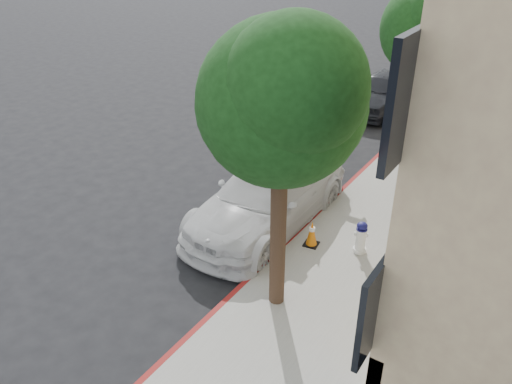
{
  "coord_description": "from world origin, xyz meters",
  "views": [
    {
      "loc": [
        6.78,
        -8.69,
        6.86
      ],
      "look_at": [
        0.96,
        0.23,
        1.0
      ],
      "focal_mm": 35.0,
      "sensor_mm": 36.0,
      "label": 1
    }
  ],
  "objects": [
    {
      "name": "ground",
      "position": [
        0.0,
        0.0,
        0.0
      ],
      "size": [
        120.0,
        120.0,
        0.0
      ],
      "primitive_type": "plane",
      "color": "black",
      "rests_on": "ground"
    },
    {
      "name": "sidewalk",
      "position": [
        3.6,
        10.0,
        0.07
      ],
      "size": [
        3.2,
        50.0,
        0.15
      ],
      "primitive_type": "cube",
      "color": "gray",
      "rests_on": "ground"
    },
    {
      "name": "tree_mid",
      "position": [
        2.93,
        5.99,
        4.16
      ],
      "size": [
        2.77,
        2.64,
        5.43
      ],
      "color": "black",
      "rests_on": "sidewalk"
    },
    {
      "name": "fire_hydrant",
      "position": [
        3.64,
        0.45,
        0.53
      ],
      "size": [
        0.33,
        0.3,
        0.78
      ],
      "rotation": [
        0.0,
        0.0,
        0.33
      ],
      "color": "white",
      "rests_on": "sidewalk"
    },
    {
      "name": "parked_car_far",
      "position": [
        1.2,
        18.15,
        0.69
      ],
      "size": [
        1.7,
        4.27,
        1.38
      ],
      "primitive_type": "imported",
      "rotation": [
        0.0,
        0.0,
        -0.06
      ],
      "color": "black",
      "rests_on": "ground"
    },
    {
      "name": "traffic_cone",
      "position": [
        2.59,
        0.09,
        0.46
      ],
      "size": [
        0.38,
        0.38,
        0.64
      ],
      "rotation": [
        0.0,
        0.0,
        0.14
      ],
      "color": "black",
      "rests_on": "sidewalk"
    },
    {
      "name": "parked_car_mid",
      "position": [
        0.47,
        10.36,
        0.79
      ],
      "size": [
        2.17,
        4.75,
        1.58
      ],
      "primitive_type": "imported",
      "rotation": [
        0.0,
        0.0,
        -0.07
      ],
      "color": "black",
      "rests_on": "ground"
    },
    {
      "name": "police_car",
      "position": [
        1.1,
        0.6,
        0.8
      ],
      "size": [
        2.25,
        5.48,
        1.74
      ],
      "rotation": [
        0.0,
        0.0,
        -0.0
      ],
      "color": "silver",
      "rests_on": "ground"
    },
    {
      "name": "tree_near",
      "position": [
        2.93,
        -2.01,
        4.27
      ],
      "size": [
        2.92,
        2.82,
        5.62
      ],
      "color": "black",
      "rests_on": "sidewalk"
    },
    {
      "name": "curb_strip",
      "position": [
        2.06,
        10.0,
        0.07
      ],
      "size": [
        0.12,
        50.0,
        0.15
      ],
      "primitive_type": "cube",
      "color": "maroon",
      "rests_on": "ground"
    }
  ]
}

